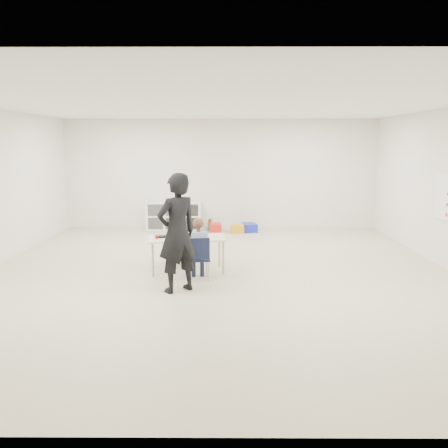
{
  "coord_description": "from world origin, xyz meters",
  "views": [
    {
      "loc": [
        0.15,
        -7.73,
        2.18
      ],
      "look_at": [
        0.11,
        0.08,
        0.85
      ],
      "focal_mm": 38.0,
      "sensor_mm": 36.0,
      "label": 1
    }
  ],
  "objects_px": {
    "chair_near": "(199,258)",
    "adult": "(177,233)",
    "cubby_shelf": "(174,216)",
    "table": "(187,254)",
    "child": "(199,246)"
  },
  "relations": [
    {
      "from": "table",
      "to": "child",
      "type": "xyz_separation_m",
      "value": [
        0.23,
        -0.52,
        0.26
      ]
    },
    {
      "from": "child",
      "to": "cubby_shelf",
      "type": "distance_m",
      "value": 4.68
    },
    {
      "from": "chair_near",
      "to": "adult",
      "type": "bearing_deg",
      "value": -122.79
    },
    {
      "from": "cubby_shelf",
      "to": "adult",
      "type": "relative_size",
      "value": 0.79
    },
    {
      "from": "chair_near",
      "to": "cubby_shelf",
      "type": "relative_size",
      "value": 0.51
    },
    {
      "from": "cubby_shelf",
      "to": "chair_near",
      "type": "bearing_deg",
      "value": -78.84
    },
    {
      "from": "child",
      "to": "cubby_shelf",
      "type": "relative_size",
      "value": 0.81
    },
    {
      "from": "table",
      "to": "child",
      "type": "height_order",
      "value": "child"
    },
    {
      "from": "chair_near",
      "to": "adult",
      "type": "xyz_separation_m",
      "value": [
        -0.28,
        -0.61,
        0.53
      ]
    },
    {
      "from": "table",
      "to": "child",
      "type": "relative_size",
      "value": 1.23
    },
    {
      "from": "table",
      "to": "cubby_shelf",
      "type": "bearing_deg",
      "value": 91.13
    },
    {
      "from": "cubby_shelf",
      "to": "adult",
      "type": "distance_m",
      "value": 5.26
    },
    {
      "from": "chair_near",
      "to": "adult",
      "type": "height_order",
      "value": "adult"
    },
    {
      "from": "table",
      "to": "chair_near",
      "type": "height_order",
      "value": "chair_near"
    },
    {
      "from": "table",
      "to": "chair_near",
      "type": "relative_size",
      "value": 1.93
    }
  ]
}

